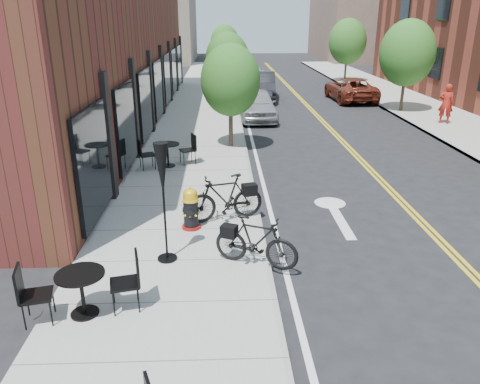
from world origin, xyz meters
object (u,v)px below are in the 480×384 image
object	(u,v)px
bicycle_right	(256,242)
bicycle_left	(225,198)
parked_car_a	(257,105)
parked_car_b	(261,86)
bistro_set_b	(81,288)
parked_car_c	(249,74)
parked_car_far	(350,89)
pedestrian	(446,104)
fire_hydrant	(191,209)
bistro_set_c	(168,152)
patio_umbrella	(162,178)

from	to	relation	value
bicycle_right	bicycle_left	bearing A→B (deg)	39.06
parked_car_a	parked_car_b	distance (m)	6.04
bistro_set_b	parked_car_c	bearing A→B (deg)	68.26
parked_car_far	pedestrian	size ratio (longest dim) A/B	2.70
fire_hydrant	bistro_set_c	size ratio (longest dim) A/B	0.54
pedestrian	patio_umbrella	bearing A→B (deg)	72.18
parked_car_b	pedestrian	bearing A→B (deg)	-39.64
bicycle_right	parked_car_a	bearing A→B (deg)	19.93
bistro_set_c	parked_car_a	distance (m)	8.78
bicycle_left	bicycle_right	size ratio (longest dim) A/B	1.10
parked_car_a	bistro_set_b	bearing A→B (deg)	-105.33
bicycle_right	fire_hydrant	bearing A→B (deg)	61.47
bicycle_right	patio_umbrella	bearing A→B (deg)	104.19
fire_hydrant	bistro_set_c	bearing A→B (deg)	105.16
bicycle_right	parked_car_c	size ratio (longest dim) A/B	0.34
bicycle_right	parked_car_c	world-z (taller)	parked_car_c
fire_hydrant	bicycle_right	bearing A→B (deg)	-49.62
fire_hydrant	bicycle_left	bearing A→B (deg)	31.83
fire_hydrant	bicycle_left	xyz separation A→B (m)	(0.79, 0.43, 0.10)
fire_hydrant	parked_car_a	bearing A→B (deg)	82.20
fire_hydrant	patio_umbrella	distance (m)	2.02
bistro_set_b	parked_car_c	size ratio (longest dim) A/B	0.37
parked_car_a	bistro_set_c	bearing A→B (deg)	-115.09
bistro_set_b	bistro_set_c	xyz separation A→B (m)	(0.54, 8.28, -0.00)
parked_car_a	pedestrian	xyz separation A→B (m)	(8.64, -1.76, 0.29)
bicycle_left	parked_car_c	xyz separation A→B (m)	(2.06, 25.58, 0.04)
patio_umbrella	parked_car_b	size ratio (longest dim) A/B	0.49
parked_car_far	fire_hydrant	bearing A→B (deg)	62.72
bicycle_right	bistro_set_c	world-z (taller)	bicycle_right
parked_car_b	parked_car_a	bearing A→B (deg)	-91.74
parked_car_c	bistro_set_b	bearing A→B (deg)	-106.30
bicycle_right	parked_car_a	world-z (taller)	parked_car_a
bistro_set_c	pedestrian	size ratio (longest dim) A/B	1.03
bistro_set_c	parked_car_b	xyz separation A→B (m)	(4.21, 14.04, 0.20)
bicycle_right	parked_car_b	xyz separation A→B (m)	(1.77, 20.78, 0.18)
bicycle_left	bistro_set_b	bearing A→B (deg)	-48.43
patio_umbrella	parked_car_far	world-z (taller)	patio_umbrella
bistro_set_c	parked_car_a	size ratio (longest dim) A/B	0.43
bicycle_left	parked_car_far	bearing A→B (deg)	140.21
bicycle_right	pedestrian	world-z (taller)	pedestrian
bistro_set_b	patio_umbrella	distance (m)	2.53
fire_hydrant	parked_car_a	size ratio (longest dim) A/B	0.23
bicycle_right	bistro_set_c	size ratio (longest dim) A/B	0.92
parked_car_a	patio_umbrella	bearing A→B (deg)	-102.61
parked_car_c	parked_car_a	bearing A→B (deg)	-99.28
bistro_set_b	fire_hydrant	bearing A→B (deg)	51.52
parked_car_b	parked_car_far	bearing A→B (deg)	-2.13
parked_car_c	pedestrian	bearing A→B (deg)	-68.50
patio_umbrella	pedestrian	xyz separation A→B (m)	(11.54, 12.70, -0.85)
bicycle_left	patio_umbrella	world-z (taller)	patio_umbrella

